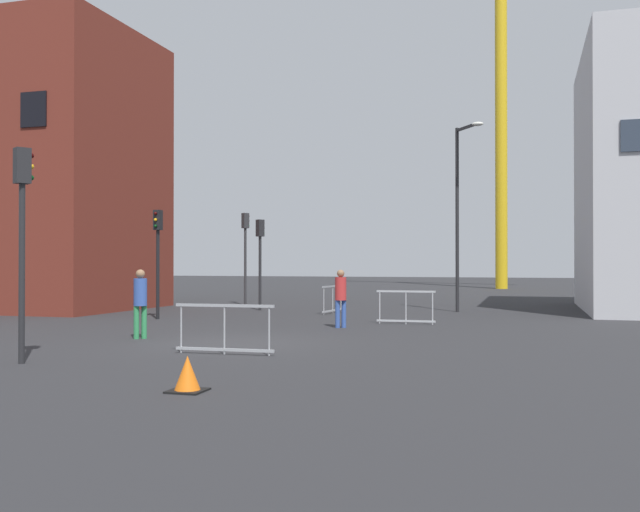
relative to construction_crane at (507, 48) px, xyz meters
name	(u,v)px	position (x,y,z in m)	size (l,w,h in m)	color
ground	(231,343)	(-5.57, -38.76, -18.10)	(160.00, 160.00, 0.00)	#28282B
brick_building	(42,172)	(-18.54, -29.11, -12.26)	(8.52, 7.58, 11.69)	maroon
construction_crane	(507,48)	(0.00, 0.00, 0.00)	(18.65, 9.05, 27.48)	gold
streetlamp_tall	(460,203)	(-1.16, -26.20, -13.76)	(1.18, 1.45, 7.39)	#232326
traffic_light_crosswalk	(260,249)	(-9.22, -27.36, -15.57)	(0.35, 0.39, 3.76)	#232326
traffic_light_median	(158,246)	(-11.00, -32.67, -15.53)	(0.24, 0.37, 3.82)	black
traffic_light_island	(22,220)	(-8.09, -43.17, -15.28)	(0.35, 0.39, 4.23)	#232326
traffic_light_verge	(245,244)	(-11.13, -24.32, -15.26)	(0.35, 0.38, 4.27)	#2D2D30
pedestrian_walking	(341,294)	(-4.02, -34.05, -17.08)	(0.34, 0.34, 1.76)	#33519E
pedestrian_waiting	(140,298)	(-8.22, -38.52, -17.05)	(0.34, 0.34, 1.80)	#2D844C
safety_barrier_front	(406,307)	(-2.33, -32.23, -17.54)	(1.89, 0.11, 1.08)	#B2B5BA
safety_barrier_right_run	(224,328)	(-4.86, -40.76, -17.54)	(2.26, 0.12, 1.08)	#9EA0A5
safety_barrier_mid_span	(333,299)	(-5.89, -28.13, -17.54)	(0.29, 2.00, 1.08)	#9EA0A5
traffic_cone_orange	(187,375)	(-3.58, -44.99, -17.85)	(0.54, 0.54, 0.55)	black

